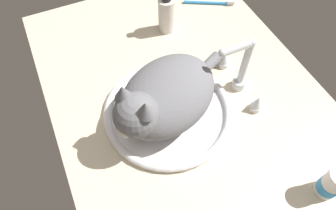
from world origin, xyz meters
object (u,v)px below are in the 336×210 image
at_px(pill_bottle, 332,184).
at_px(faucet, 240,71).
at_px(cat, 163,99).
at_px(sink_basin, 168,111).
at_px(soap_pump_bottle, 166,14).
at_px(toothbrush, 210,3).

bearing_deg(pill_bottle, faucet, -175.31).
bearing_deg(cat, pill_bottle, 37.88).
bearing_deg(cat, sink_basin, 115.83).
distance_m(faucet, soap_pump_bottle, 0.31).
relative_size(pill_bottle, toothbrush, 0.57).
relative_size(faucet, toothbrush, 1.25).
distance_m(faucet, pill_bottle, 0.35).
height_order(pill_bottle, soap_pump_bottle, soap_pump_bottle).
distance_m(sink_basin, cat, 0.09).
height_order(cat, soap_pump_bottle, cat).
xyz_separation_m(faucet, pill_bottle, (0.35, 0.03, -0.03)).
bearing_deg(soap_pump_bottle, faucet, 15.21).
distance_m(cat, pill_bottle, 0.43).
xyz_separation_m(sink_basin, toothbrush, (-0.36, 0.33, -0.00)).
bearing_deg(cat, faucet, 92.23).
relative_size(sink_basin, toothbrush, 2.12).
height_order(soap_pump_bottle, toothbrush, soap_pump_bottle).
bearing_deg(pill_bottle, soap_pump_bottle, -170.31).
relative_size(cat, pill_bottle, 4.04).
bearing_deg(faucet, pill_bottle, 4.69).
bearing_deg(faucet, sink_basin, -90.00).
relative_size(sink_basin, cat, 0.92).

